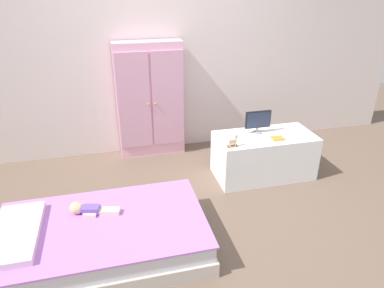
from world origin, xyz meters
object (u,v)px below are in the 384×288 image
at_px(rocking_horse_toy, 234,141).
at_px(book_orange, 278,138).
at_px(tv_monitor, 258,120).
at_px(wardrobe, 150,100).
at_px(doll, 86,209).
at_px(tv_stand, 264,155).
at_px(bed, 103,238).

relative_size(rocking_horse_toy, book_orange, 1.06).
bearing_deg(tv_monitor, wardrobe, 143.92).
relative_size(doll, wardrobe, 0.29).
relative_size(doll, tv_stand, 0.37).
height_order(tv_monitor, rocking_horse_toy, tv_monitor).
relative_size(tv_monitor, rocking_horse_toy, 2.12).
bearing_deg(tv_monitor, rocking_horse_toy, -144.59).
xyz_separation_m(bed, tv_monitor, (1.65, 0.90, 0.48)).
bearing_deg(rocking_horse_toy, bed, -153.50).
height_order(tv_stand, rocking_horse_toy, rocking_horse_toy).
relative_size(wardrobe, tv_stand, 1.30).
bearing_deg(tv_stand, bed, -154.59).
bearing_deg(tv_monitor, bed, -151.39).
bearing_deg(rocking_horse_toy, book_orange, 6.29).
bearing_deg(tv_monitor, book_orange, -55.90).
distance_m(doll, rocking_horse_toy, 1.49).
xyz_separation_m(tv_stand, rocking_horse_toy, (-0.42, -0.17, 0.30)).
xyz_separation_m(rocking_horse_toy, book_orange, (0.50, 0.06, -0.06)).
relative_size(wardrobe, tv_monitor, 4.84).
xyz_separation_m(bed, rocking_horse_toy, (1.29, 0.64, 0.40)).
bearing_deg(wardrobe, doll, -116.30).
bearing_deg(tv_monitor, doll, -157.35).
distance_m(wardrobe, tv_stand, 1.44).
height_order(tv_stand, book_orange, book_orange).
bearing_deg(doll, rocking_horse_toy, 18.84).
height_order(bed, rocking_horse_toy, rocking_horse_toy).
bearing_deg(rocking_horse_toy, wardrobe, 123.45).
relative_size(tv_monitor, book_orange, 2.24).
bearing_deg(bed, tv_monitor, 28.61).
relative_size(tv_stand, tv_monitor, 3.73).
bearing_deg(tv_stand, book_orange, -56.03).
height_order(doll, wardrobe, wardrobe).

